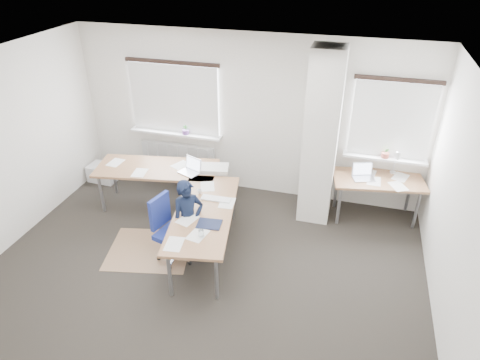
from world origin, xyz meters
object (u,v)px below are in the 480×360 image
(desk_side, at_px, (378,181))
(task_chair, at_px, (173,243))
(desk_main, at_px, (182,189))
(person, at_px, (189,220))

(desk_side, distance_m, task_chair, 3.35)
(desk_main, distance_m, desk_side, 3.10)
(desk_side, bearing_deg, desk_main, -169.33)
(desk_side, bearing_deg, task_chair, -155.89)
(desk_side, relative_size, task_chair, 1.50)
(desk_main, relative_size, task_chair, 2.82)
(desk_main, relative_size, person, 2.27)
(desk_side, xyz_separation_m, task_chair, (-2.76, -1.87, -0.41))
(task_chair, relative_size, person, 0.81)
(person, bearing_deg, desk_side, -9.15)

